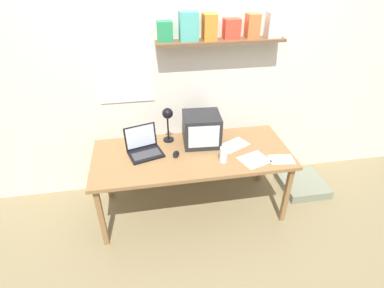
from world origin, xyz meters
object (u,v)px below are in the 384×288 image
(laptop, at_px, (144,146))
(open_notebook, at_px, (254,160))
(computer_mouse, at_px, (176,154))
(corner_desk, at_px, (192,157))
(desk_lamp, at_px, (168,118))
(printed_handout, at_px, (281,159))
(loose_paper_near_laptop, at_px, (234,145))
(juice_glass, at_px, (223,155))
(floor_cushion, at_px, (302,184))
(crt_monitor, at_px, (202,129))

(laptop, xyz_separation_m, open_notebook, (0.99, -0.31, -0.06))
(computer_mouse, xyz_separation_m, open_notebook, (0.70, -0.20, -0.01))
(corner_desk, distance_m, desk_lamp, 0.44)
(computer_mouse, relative_size, printed_handout, 0.49)
(desk_lamp, bearing_deg, loose_paper_near_laptop, -12.07)
(desk_lamp, bearing_deg, juice_glass, -39.50)
(desk_lamp, xyz_separation_m, open_notebook, (0.74, -0.43, -0.28))
(juice_glass, xyz_separation_m, floor_cushion, (1.06, 0.27, -0.72))
(loose_paper_near_laptop, xyz_separation_m, printed_handout, (0.36, -0.31, 0.00))
(crt_monitor, distance_m, juice_glass, 0.38)
(desk_lamp, bearing_deg, crt_monitor, -7.40)
(desk_lamp, relative_size, open_notebook, 1.26)
(printed_handout, bearing_deg, open_notebook, 171.49)
(crt_monitor, bearing_deg, computer_mouse, -143.37)
(open_notebook, distance_m, printed_handout, 0.25)
(laptop, distance_m, desk_lamp, 0.35)
(laptop, bearing_deg, desk_lamp, 9.61)
(desk_lamp, bearing_deg, computer_mouse, -77.75)
(open_notebook, xyz_separation_m, loose_paper_near_laptop, (-0.11, 0.27, 0.00))
(juice_glass, relative_size, computer_mouse, 1.24)
(laptop, bearing_deg, crt_monitor, -9.29)
(computer_mouse, distance_m, loose_paper_near_laptop, 0.59)
(crt_monitor, height_order, printed_handout, crt_monitor)
(laptop, relative_size, loose_paper_near_laptop, 1.10)
(loose_paper_near_laptop, relative_size, floor_cushion, 0.70)
(crt_monitor, distance_m, desk_lamp, 0.35)
(juice_glass, xyz_separation_m, computer_mouse, (-0.41, 0.17, -0.05))
(juice_glass, bearing_deg, crt_monitor, 110.94)
(corner_desk, relative_size, computer_mouse, 15.81)
(loose_paper_near_laptop, bearing_deg, desk_lamp, 165.99)
(laptop, xyz_separation_m, loose_paper_near_laptop, (0.88, -0.04, -0.06))
(corner_desk, height_order, laptop, laptop)
(crt_monitor, xyz_separation_m, open_notebook, (0.42, -0.38, -0.15))
(laptop, bearing_deg, floor_cushion, -16.31)
(desk_lamp, height_order, loose_paper_near_laptop, desk_lamp)
(laptop, height_order, printed_handout, laptop)
(loose_paper_near_laptop, height_order, floor_cushion, loose_paper_near_laptop)
(laptop, distance_m, juice_glass, 0.76)
(laptop, relative_size, floor_cushion, 0.77)
(laptop, relative_size, desk_lamp, 0.95)
(crt_monitor, relative_size, printed_handout, 1.56)
(corner_desk, distance_m, open_notebook, 0.59)
(open_notebook, bearing_deg, laptop, 162.81)
(crt_monitor, xyz_separation_m, loose_paper_near_laptop, (0.31, -0.10, -0.15))
(juice_glass, relative_size, printed_handout, 0.61)
(corner_desk, xyz_separation_m, printed_handout, (0.79, -0.25, 0.05))
(crt_monitor, distance_m, loose_paper_near_laptop, 0.36)
(open_notebook, bearing_deg, crt_monitor, 138.27)
(loose_paper_near_laptop, bearing_deg, floor_cushion, 2.00)
(corner_desk, height_order, loose_paper_near_laptop, loose_paper_near_laptop)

